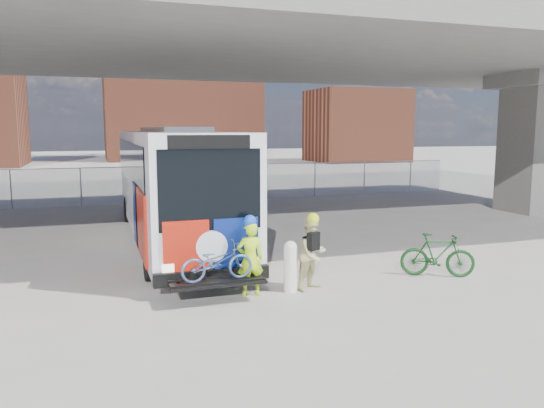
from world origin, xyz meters
name	(u,v)px	position (x,y,z in m)	size (l,w,h in m)	color
ground	(255,255)	(0.00, 0.00, 0.00)	(160.00, 160.00, 0.00)	#9E9991
bus	(172,177)	(-2.00, 2.70, 2.11)	(2.67, 12.90, 3.69)	silver
overpass	(221,44)	(0.00, 4.00, 6.54)	(40.00, 16.00, 7.95)	#605E59
chainlink_fence	(186,174)	(0.00, 12.00, 1.42)	(30.00, 0.06, 30.00)	gray
brick_buildings	(144,113)	(1.23, 48.23, 5.42)	(54.00, 22.00, 12.00)	brown
smokestack	(237,61)	(14.00, 55.00, 12.50)	(2.20, 2.20, 25.00)	brown
bollard	(290,265)	(-0.27, -3.64, 0.62)	(0.30, 0.30, 1.16)	white
cyclist_hivis	(250,257)	(-1.21, -3.64, 0.87)	(0.60, 0.40, 1.80)	#C5F71A
cyclist_tan	(313,253)	(0.27, -3.65, 0.83)	(0.97, 0.89, 1.77)	#CFC385
bike_parked	(437,255)	(3.62, -3.64, 0.54)	(0.51, 1.79, 1.08)	#143F18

